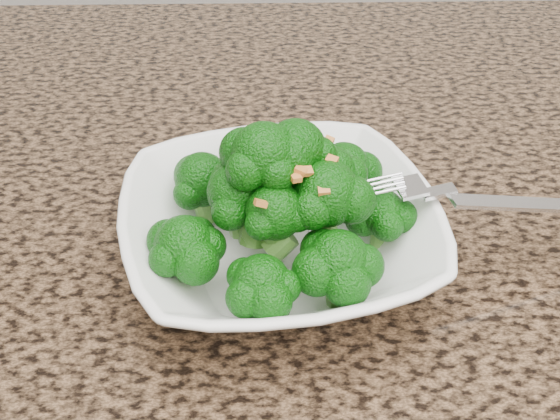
{
  "coord_description": "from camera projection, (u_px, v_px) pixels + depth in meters",
  "views": [
    {
      "loc": [
        -0.11,
        -0.08,
        1.25
      ],
      "look_at": [
        -0.11,
        0.31,
        0.95
      ],
      "focal_mm": 45.0,
      "sensor_mm": 36.0,
      "label": 1
    }
  ],
  "objects": [
    {
      "name": "granite_counter",
      "position": [
        419.0,
        280.0,
        0.53
      ],
      "size": [
        1.64,
        1.04,
        0.03
      ],
      "primitive_type": "cube",
      "color": "brown",
      "rests_on": "cabinet"
    },
    {
      "name": "bowl",
      "position": [
        280.0,
        234.0,
        0.51
      ],
      "size": [
        0.26,
        0.26,
        0.06
      ],
      "primitive_type": "imported",
      "rotation": [
        0.0,
        0.0,
        0.18
      ],
      "color": "white",
      "rests_on": "granite_counter"
    },
    {
      "name": "broccoli_pile",
      "position": [
        280.0,
        158.0,
        0.47
      ],
      "size": [
        0.2,
        0.2,
        0.08
      ],
      "primitive_type": null,
      "color": "#0D5709",
      "rests_on": "bowl"
    },
    {
      "name": "garlic_topping",
      "position": [
        280.0,
        102.0,
        0.44
      ],
      "size": [
        0.12,
        0.12,
        0.01
      ],
      "primitive_type": null,
      "color": "orange",
      "rests_on": "broccoli_pile"
    },
    {
      "name": "fork",
      "position": [
        445.0,
        192.0,
        0.49
      ],
      "size": [
        0.2,
        0.07,
        0.01
      ],
      "primitive_type": null,
      "rotation": [
        0.0,
        0.0,
        0.19
      ],
      "color": "silver",
      "rests_on": "bowl"
    }
  ]
}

